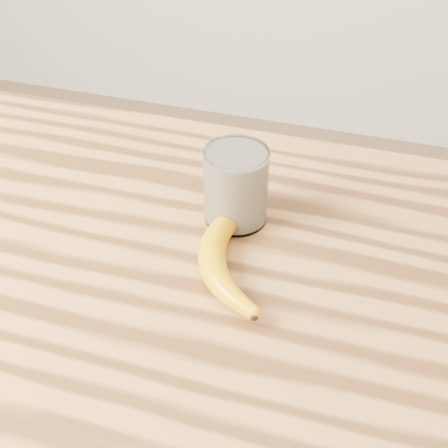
% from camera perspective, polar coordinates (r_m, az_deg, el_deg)
% --- Properties ---
extents(table, '(1.20, 0.80, 0.90)m').
position_cam_1_polar(table, '(0.92, -3.91, -10.87)').
color(table, '#AD7038').
rests_on(table, ground).
extents(smoothie_glass, '(0.09, 0.09, 0.12)m').
position_cam_1_polar(smoothie_glass, '(0.89, 1.11, 3.50)').
color(smoothie_glass, white).
rests_on(smoothie_glass, table).
extents(banana, '(0.20, 0.33, 0.04)m').
position_cam_1_polar(banana, '(0.83, -1.19, -2.85)').
color(banana, '#DA9402').
rests_on(banana, table).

